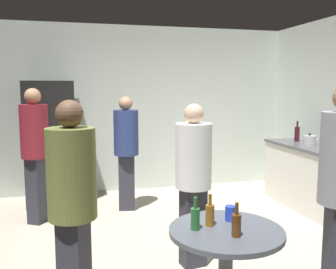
{
  "coord_description": "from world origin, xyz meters",
  "views": [
    {
      "loc": [
        -0.96,
        -3.45,
        1.71
      ],
      "look_at": [
        -0.04,
        0.15,
        1.24
      ],
      "focal_mm": 39.69,
      "sensor_mm": 36.0,
      "label": 1
    }
  ],
  "objects_px": {
    "person_in_white_shirt": "(193,173)",
    "person_in_olive_shirt": "(72,197)",
    "person_in_navy_shirt": "(126,145)",
    "foreground_table": "(226,243)",
    "beer_bottle_on_counter": "(327,143)",
    "wine_bottle_on_counter": "(297,134)",
    "kettle": "(310,140)",
    "plastic_cup_blue": "(231,213)",
    "person_in_maroon_shirt": "(35,145)",
    "beer_bottle_green": "(195,218)",
    "refrigerator": "(51,143)",
    "beer_bottle_brown": "(236,224)",
    "beer_bottle_amber": "(210,214)"
  },
  "relations": [
    {
      "from": "person_in_white_shirt",
      "to": "person_in_olive_shirt",
      "type": "xyz_separation_m",
      "value": [
        -1.1,
        -0.65,
        0.04
      ]
    },
    {
      "from": "person_in_navy_shirt",
      "to": "person_in_olive_shirt",
      "type": "relative_size",
      "value": 0.97
    },
    {
      "from": "foreground_table",
      "to": "person_in_navy_shirt",
      "type": "bearing_deg",
      "value": 96.39
    },
    {
      "from": "beer_bottle_on_counter",
      "to": "wine_bottle_on_counter",
      "type": "bearing_deg",
      "value": 89.04
    },
    {
      "from": "kettle",
      "to": "person_in_olive_shirt",
      "type": "bearing_deg",
      "value": -149.62
    },
    {
      "from": "plastic_cup_blue",
      "to": "person_in_white_shirt",
      "type": "distance_m",
      "value": 0.82
    },
    {
      "from": "person_in_maroon_shirt",
      "to": "beer_bottle_green",
      "type": "bearing_deg",
      "value": -32.92
    },
    {
      "from": "refrigerator",
      "to": "plastic_cup_blue",
      "type": "relative_size",
      "value": 16.36
    },
    {
      "from": "refrigerator",
      "to": "person_in_white_shirt",
      "type": "xyz_separation_m",
      "value": [
        1.41,
        -2.41,
        0.01
      ]
    },
    {
      "from": "beer_bottle_on_counter",
      "to": "foreground_table",
      "type": "xyz_separation_m",
      "value": [
        -2.24,
        -1.88,
        -0.35
      ]
    },
    {
      "from": "foreground_table",
      "to": "kettle",
      "type": "bearing_deg",
      "value": 45.02
    },
    {
      "from": "wine_bottle_on_counter",
      "to": "beer_bottle_green",
      "type": "height_order",
      "value": "wine_bottle_on_counter"
    },
    {
      "from": "beer_bottle_brown",
      "to": "person_in_white_shirt",
      "type": "relative_size",
      "value": 0.15
    },
    {
      "from": "kettle",
      "to": "person_in_navy_shirt",
      "type": "distance_m",
      "value": 2.56
    },
    {
      "from": "beer_bottle_amber",
      "to": "beer_bottle_green",
      "type": "xyz_separation_m",
      "value": [
        -0.12,
        -0.04,
        0.0
      ]
    },
    {
      "from": "beer_bottle_amber",
      "to": "person_in_white_shirt",
      "type": "height_order",
      "value": "person_in_white_shirt"
    },
    {
      "from": "plastic_cup_blue",
      "to": "person_in_olive_shirt",
      "type": "bearing_deg",
      "value": 171.95
    },
    {
      "from": "beer_bottle_brown",
      "to": "person_in_olive_shirt",
      "type": "height_order",
      "value": "person_in_olive_shirt"
    },
    {
      "from": "beer_bottle_green",
      "to": "person_in_olive_shirt",
      "type": "distance_m",
      "value": 0.87
    },
    {
      "from": "kettle",
      "to": "person_in_white_shirt",
      "type": "relative_size",
      "value": 0.16
    },
    {
      "from": "beer_bottle_green",
      "to": "person_in_navy_shirt",
      "type": "relative_size",
      "value": 0.15
    },
    {
      "from": "person_in_navy_shirt",
      "to": "person_in_maroon_shirt",
      "type": "bearing_deg",
      "value": -69.79
    },
    {
      "from": "person_in_white_shirt",
      "to": "person_in_olive_shirt",
      "type": "distance_m",
      "value": 1.28
    },
    {
      "from": "kettle",
      "to": "foreground_table",
      "type": "xyz_separation_m",
      "value": [
        -2.19,
        -2.19,
        -0.34
      ]
    },
    {
      "from": "beer_bottle_on_counter",
      "to": "person_in_maroon_shirt",
      "type": "relative_size",
      "value": 0.14
    },
    {
      "from": "refrigerator",
      "to": "wine_bottle_on_counter",
      "type": "xyz_separation_m",
      "value": [
        3.59,
        -0.77,
        0.12
      ]
    },
    {
      "from": "beer_bottle_brown",
      "to": "person_in_navy_shirt",
      "type": "height_order",
      "value": "person_in_navy_shirt"
    },
    {
      "from": "kettle",
      "to": "person_in_white_shirt",
      "type": "height_order",
      "value": "person_in_white_shirt"
    },
    {
      "from": "beer_bottle_green",
      "to": "plastic_cup_blue",
      "type": "xyz_separation_m",
      "value": [
        0.31,
        0.1,
        -0.03
      ]
    },
    {
      "from": "person_in_navy_shirt",
      "to": "beer_bottle_amber",
      "type": "bearing_deg",
      "value": 13.96
    },
    {
      "from": "person_in_white_shirt",
      "to": "plastic_cup_blue",
      "type": "bearing_deg",
      "value": -7.62
    },
    {
      "from": "beer_bottle_brown",
      "to": "person_in_white_shirt",
      "type": "height_order",
      "value": "person_in_white_shirt"
    },
    {
      "from": "refrigerator",
      "to": "wine_bottle_on_counter",
      "type": "relative_size",
      "value": 5.81
    },
    {
      "from": "beer_bottle_amber",
      "to": "person_in_maroon_shirt",
      "type": "xyz_separation_m",
      "value": [
        -1.39,
        2.45,
        0.18
      ]
    },
    {
      "from": "plastic_cup_blue",
      "to": "wine_bottle_on_counter",
      "type": "bearing_deg",
      "value": 48.62
    },
    {
      "from": "person_in_maroon_shirt",
      "to": "person_in_olive_shirt",
      "type": "height_order",
      "value": "person_in_maroon_shirt"
    },
    {
      "from": "person_in_maroon_shirt",
      "to": "person_in_white_shirt",
      "type": "bearing_deg",
      "value": -15.38
    },
    {
      "from": "wine_bottle_on_counter",
      "to": "beer_bottle_on_counter",
      "type": "distance_m",
      "value": 0.71
    },
    {
      "from": "beer_bottle_green",
      "to": "beer_bottle_on_counter",
      "type": "bearing_deg",
      "value": 36.85
    },
    {
      "from": "plastic_cup_blue",
      "to": "person_in_maroon_shirt",
      "type": "bearing_deg",
      "value": 123.4
    },
    {
      "from": "beer_bottle_green",
      "to": "person_in_navy_shirt",
      "type": "bearing_deg",
      "value": 92.03
    },
    {
      "from": "kettle",
      "to": "beer_bottle_on_counter",
      "type": "height_order",
      "value": "beer_bottle_on_counter"
    },
    {
      "from": "foreground_table",
      "to": "beer_bottle_on_counter",
      "type": "bearing_deg",
      "value": 40.05
    },
    {
      "from": "plastic_cup_blue",
      "to": "person_in_olive_shirt",
      "type": "relative_size",
      "value": 0.07
    },
    {
      "from": "wine_bottle_on_counter",
      "to": "beer_bottle_amber",
      "type": "xyz_separation_m",
      "value": [
        -2.34,
        -2.5,
        -0.2
      ]
    },
    {
      "from": "beer_bottle_green",
      "to": "person_in_white_shirt",
      "type": "bearing_deg",
      "value": 72.57
    },
    {
      "from": "wine_bottle_on_counter",
      "to": "foreground_table",
      "type": "distance_m",
      "value": 3.45
    },
    {
      "from": "beer_bottle_on_counter",
      "to": "person_in_white_shirt",
      "type": "height_order",
      "value": "person_in_white_shirt"
    },
    {
      "from": "refrigerator",
      "to": "plastic_cup_blue",
      "type": "xyz_separation_m",
      "value": [
        1.43,
        -3.22,
        -0.11
      ]
    },
    {
      "from": "kettle",
      "to": "beer_bottle_green",
      "type": "xyz_separation_m",
      "value": [
        -2.4,
        -2.15,
        -0.15
      ]
    }
  ]
}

